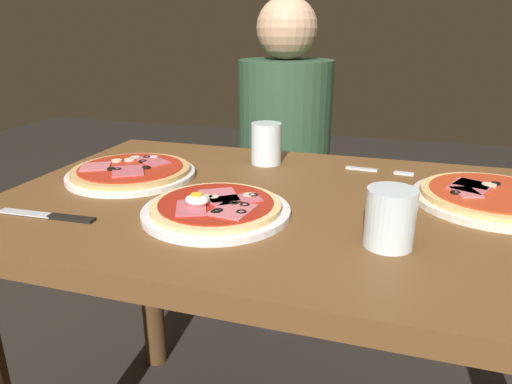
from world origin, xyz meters
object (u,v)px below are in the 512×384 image
at_px(pizza_across_right, 131,172).
at_px(knife, 53,216).
at_px(water_glass_near, 390,222).
at_px(water_glass_far, 266,146).
at_px(diner_person, 284,179).
at_px(fork, 374,170).
at_px(pizza_foreground, 216,208).
at_px(dining_table, 305,258).
at_px(pizza_across_left, 492,197).

bearing_deg(pizza_across_right, knife, -91.60).
height_order(pizza_across_right, water_glass_near, water_glass_near).
xyz_separation_m(pizza_across_right, water_glass_near, (0.58, -0.19, 0.03)).
height_order(water_glass_near, water_glass_far, water_glass_far).
height_order(water_glass_far, knife, water_glass_far).
relative_size(knife, diner_person, 0.17).
height_order(fork, knife, knife).
bearing_deg(pizza_foreground, dining_table, 39.20).
bearing_deg(water_glass_near, dining_table, 135.73).
bearing_deg(dining_table, pizza_across_left, 15.45).
relative_size(dining_table, pizza_foreground, 4.53).
bearing_deg(dining_table, pizza_foreground, -140.80).
distance_m(water_glass_near, water_glass_far, 0.50).
relative_size(water_glass_far, fork, 0.65).
bearing_deg(knife, fork, 40.95).
height_order(pizza_across_left, knife, pizza_across_left).
relative_size(dining_table, pizza_across_left, 4.10).
height_order(dining_table, water_glass_far, water_glass_far).
distance_m(pizza_across_left, water_glass_far, 0.52).
relative_size(pizza_across_right, fork, 1.83).
distance_m(water_glass_near, fork, 0.41).
relative_size(pizza_across_right, knife, 1.48).
bearing_deg(pizza_foreground, water_glass_far, 91.02).
bearing_deg(pizza_across_left, dining_table, -164.55).
distance_m(dining_table, pizza_across_right, 0.44).
xyz_separation_m(pizza_across_right, fork, (0.53, 0.21, -0.01)).
relative_size(water_glass_near, diner_person, 0.08).
bearing_deg(pizza_across_right, diner_person, 73.76).
relative_size(pizza_across_right, water_glass_far, 2.83).
bearing_deg(knife, diner_person, 77.63).
bearing_deg(knife, pizza_across_left, 22.25).
distance_m(pizza_foreground, diner_person, 0.86).
distance_m(pizza_foreground, knife, 0.29).
relative_size(pizza_across_left, pizza_across_right, 1.04).
distance_m(fork, knife, 0.71).
relative_size(dining_table, water_glass_far, 12.10).
bearing_deg(water_glass_near, pizza_foreground, 172.96).
relative_size(pizza_foreground, fork, 1.72).
bearing_deg(water_glass_near, fork, 96.71).
distance_m(dining_table, diner_person, 0.75).
height_order(dining_table, pizza_across_right, pizza_across_right).
height_order(pizza_across_right, water_glass_far, water_glass_far).
distance_m(pizza_across_left, fork, 0.28).
bearing_deg(diner_person, fork, 125.61).
xyz_separation_m(pizza_across_right, diner_person, (0.20, 0.67, -0.21)).
bearing_deg(pizza_across_right, water_glass_near, -18.35).
relative_size(pizza_foreground, diner_person, 0.23).
relative_size(pizza_across_left, water_glass_near, 3.21).
bearing_deg(water_glass_far, diner_person, 98.11).
relative_size(pizza_across_left, water_glass_far, 2.95).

